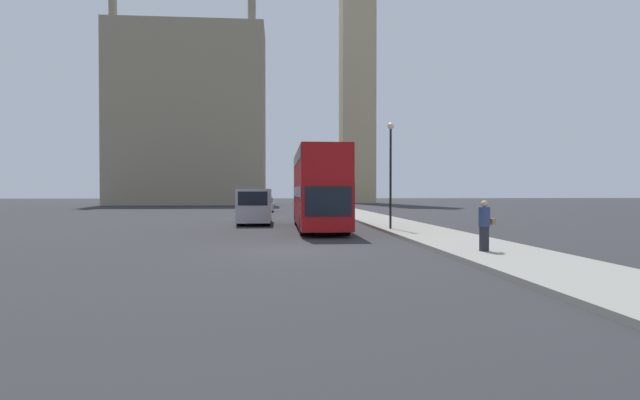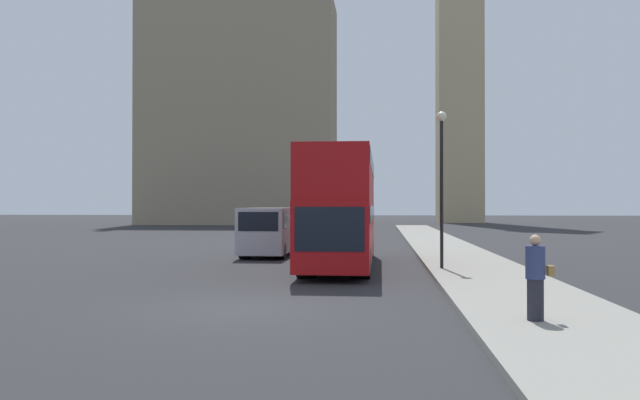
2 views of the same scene
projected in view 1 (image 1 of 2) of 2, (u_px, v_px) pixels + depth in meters
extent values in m
plane|color=#28282B|center=(293.00, 251.00, 17.96)|extent=(300.00, 300.00, 0.00)
cube|color=gray|center=(476.00, 247.00, 18.52)|extent=(3.66, 120.00, 0.15)
cube|color=tan|center=(357.00, 75.00, 97.27)|extent=(6.39, 6.39, 49.92)
cube|color=gray|center=(189.00, 117.00, 83.42)|extent=(25.34, 10.67, 29.52)
cylinder|color=gray|center=(252.00, 0.00, 79.50)|extent=(1.28, 1.28, 6.49)
cube|color=#A80F11|center=(318.00, 204.00, 28.13)|extent=(2.43, 11.35, 2.27)
cube|color=#A80F11|center=(318.00, 168.00, 28.09)|extent=(2.43, 11.13, 1.83)
cube|color=black|center=(318.00, 192.00, 28.12)|extent=(2.47, 10.90, 0.55)
cube|color=black|center=(318.00, 158.00, 28.09)|extent=(2.47, 10.67, 0.55)
cube|color=black|center=(328.00, 201.00, 22.45)|extent=(2.14, 0.03, 1.36)
cylinder|color=black|center=(307.00, 225.00, 24.11)|extent=(0.68, 1.04, 1.04)
cylinder|color=black|center=(343.00, 225.00, 24.25)|extent=(0.68, 1.04, 1.04)
cylinder|color=black|center=(300.00, 217.00, 32.03)|extent=(0.68, 1.04, 1.04)
cylinder|color=black|center=(327.00, 217.00, 32.17)|extent=(0.68, 1.04, 1.04)
cube|color=#B2B7BC|center=(255.00, 205.00, 33.21)|extent=(2.09, 6.18, 2.11)
cube|color=black|center=(253.00, 198.00, 30.11)|extent=(1.78, 0.02, 0.84)
cube|color=black|center=(254.00, 198.00, 31.20)|extent=(2.12, 1.11, 0.67)
cylinder|color=black|center=(241.00, 220.00, 31.06)|extent=(0.52, 0.76, 0.76)
cylinder|color=black|center=(266.00, 220.00, 31.19)|extent=(0.52, 0.76, 0.76)
cylinder|color=black|center=(245.00, 217.00, 35.25)|extent=(0.52, 0.76, 0.76)
cylinder|color=black|center=(268.00, 216.00, 35.38)|extent=(0.52, 0.76, 0.76)
cylinder|color=#23232D|center=(484.00, 239.00, 16.58)|extent=(0.32, 0.32, 0.82)
cylinder|color=navy|center=(484.00, 217.00, 16.57)|extent=(0.37, 0.37, 0.65)
sphere|color=tan|center=(484.00, 204.00, 16.57)|extent=(0.22, 0.22, 0.22)
cube|color=olive|center=(493.00, 222.00, 16.60)|extent=(0.12, 0.24, 0.20)
cylinder|color=black|center=(391.00, 179.00, 26.76)|extent=(0.12, 0.12, 5.33)
sphere|color=beige|center=(391.00, 126.00, 26.71)|extent=(0.36, 0.36, 0.36)
cube|color=#99999E|center=(265.00, 207.00, 53.14)|extent=(1.86, 4.25, 0.79)
cube|color=black|center=(265.00, 200.00, 53.24)|extent=(1.67, 2.04, 0.58)
cylinder|color=black|center=(257.00, 209.00, 51.73)|extent=(0.41, 0.69, 0.69)
cylinder|color=black|center=(271.00, 209.00, 51.85)|extent=(0.41, 0.69, 0.69)
cylinder|color=black|center=(258.00, 208.00, 54.44)|extent=(0.41, 0.69, 0.69)
cylinder|color=black|center=(272.00, 208.00, 54.56)|extent=(0.41, 0.69, 0.69)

